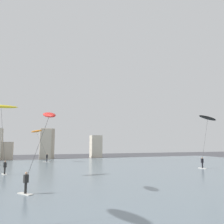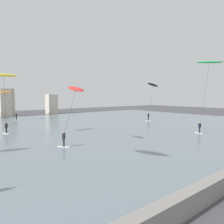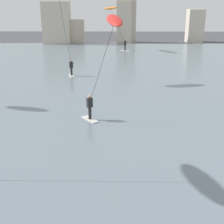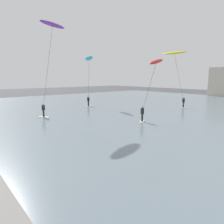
{
  "view_description": "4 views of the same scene",
  "coord_description": "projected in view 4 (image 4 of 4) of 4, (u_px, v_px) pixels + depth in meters",
  "views": [
    {
      "loc": [
        -4.3,
        0.06,
        4.0
      ],
      "look_at": [
        -0.73,
        10.69,
        5.46
      ],
      "focal_mm": 37.21,
      "sensor_mm": 36.0,
      "label": 1
    },
    {
      "loc": [
        -14.71,
        -1.08,
        5.5
      ],
      "look_at": [
        -0.84,
        16.11,
        3.79
      ],
      "focal_mm": 34.4,
      "sensor_mm": 36.0,
      "label": 2
    },
    {
      "loc": [
        -3.15,
        0.47,
        7.31
      ],
      "look_at": [
        -3.26,
        11.66,
        3.35
      ],
      "focal_mm": 50.92,
      "sensor_mm": 36.0,
      "label": 3
    },
    {
      "loc": [
        9.9,
        3.02,
        4.77
      ],
      "look_at": [
        -0.24,
        11.47,
        2.56
      ],
      "focal_mm": 33.77,
      "sensor_mm": 36.0,
      "label": 4
    }
  ],
  "objects": [
    {
      "name": "kitesurfer_yellow",
      "position": [
        175.0,
        57.0,
        29.92
      ],
      "size": [
        3.79,
        3.78,
        8.33
      ],
      "color": "silver",
      "rests_on": "water_bay"
    },
    {
      "name": "kitesurfer_purple",
      "position": [
        52.0,
        33.0,
        24.27
      ],
      "size": [
        1.82,
        4.02,
        10.99
      ],
      "color": "silver",
      "rests_on": "water_bay"
    },
    {
      "name": "kitesurfer_cyan",
      "position": [
        89.0,
        63.0,
        34.6
      ],
      "size": [
        3.59,
        3.04,
        8.17
      ],
      "color": "silver",
      "rests_on": "water_bay"
    },
    {
      "name": "kitesurfer_red",
      "position": [
        154.0,
        70.0,
        20.33
      ],
      "size": [
        2.81,
        2.6,
        6.57
      ],
      "color": "silver",
      "rests_on": "water_bay"
    }
  ]
}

